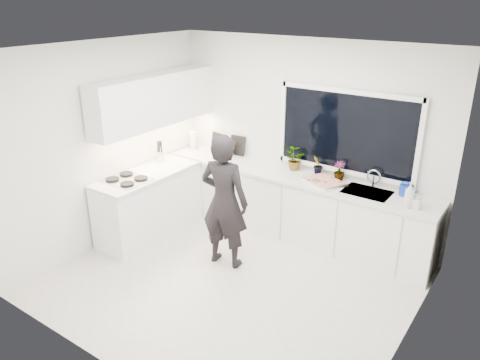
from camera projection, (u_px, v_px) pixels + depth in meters
The scene contains 25 objects.
floor at pixel (231, 282), 5.62m from camera, with size 4.00×3.50×0.02m, color beige.
wall_back at pixel (305, 139), 6.44m from camera, with size 4.00×0.02×2.70m, color white.
wall_left at pixel (107, 145), 6.18m from camera, with size 0.02×3.50×2.70m, color white.
wall_right at pixel (418, 226), 4.04m from camera, with size 0.02×3.50×2.70m, color white.
ceiling at pixel (229, 49), 4.60m from camera, with size 4.00×3.50×0.02m, color white.
window at pixel (346, 132), 6.02m from camera, with size 1.80×0.02×1.00m, color black.
base_cabinets_back at pixel (291, 206), 6.55m from camera, with size 3.92×0.58×0.88m, color white.
base_cabinets_left at pixel (150, 205), 6.60m from camera, with size 0.58×1.60×0.88m, color white.
countertop_back at pixel (292, 176), 6.37m from camera, with size 3.94×0.62×0.04m, color silver.
countertop_left at pixel (147, 174), 6.43m from camera, with size 0.62×1.60×0.04m, color silver.
upper_cabinets at pixel (154, 100), 6.40m from camera, with size 0.34×2.10×0.70m, color white.
sink at pixel (367, 196), 5.83m from camera, with size 0.58×0.42×0.14m, color silver.
faucet at pixel (374, 179), 5.92m from camera, with size 0.03×0.03×0.22m, color silver.
stovetop at pixel (127, 179), 6.16m from camera, with size 0.56×0.48×0.03m, color black.
person at pixel (224, 202), 5.70m from camera, with size 0.62×0.41×1.71m, color black.
pizza_tray at pixel (325, 182), 6.08m from camera, with size 0.50×0.37×0.03m, color #B2B2B7.
pizza at pixel (325, 180), 6.08m from camera, with size 0.46×0.33×0.01m, color red.
watering_can at pixel (405, 190), 5.69m from camera, with size 0.14×0.14×0.13m, color #123AA9.
paper_towel_roll at pixel (193, 140), 7.38m from camera, with size 0.11×0.11×0.26m, color silver.
knife_block at pixel (229, 149), 7.06m from camera, with size 0.13×0.10×0.22m, color brown.
utensil_crock at pixel (160, 156), 6.83m from camera, with size 0.13×0.13×0.16m, color #B3B3B8.
picture_frame_large at pixel (217, 142), 7.29m from camera, with size 0.22×0.02×0.28m, color black.
picture_frame_small at pixel (238, 145), 7.08m from camera, with size 0.25×0.02×0.30m, color black.
herb_plants at pixel (305, 162), 6.39m from camera, with size 0.92×0.26×0.31m.
soap_bottles at pixel (411, 196), 5.34m from camera, with size 0.21×0.14×0.30m.
Camera 1 is at (2.81, -3.83, 3.23)m, focal length 35.00 mm.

